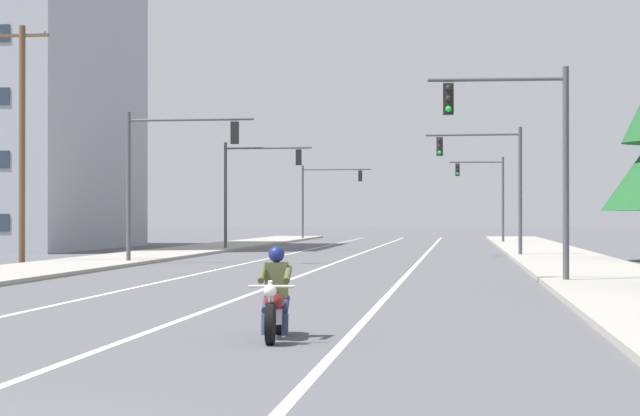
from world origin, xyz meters
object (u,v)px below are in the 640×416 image
motorcycle_with_rider (275,302)px  traffic_signal_near_left (165,163)px  traffic_signal_far_right (488,187)px  traffic_signal_mid_right (493,172)px  traffic_signal_far_left (323,190)px  traffic_signal_mid_left (251,178)px  traffic_signal_near_right (527,142)px  utility_pole_left_near (22,139)px

motorcycle_with_rider → traffic_signal_near_left: bearing=108.3°
traffic_signal_near_left → traffic_signal_far_right: bearing=69.7°
traffic_signal_mid_right → traffic_signal_far_left: 41.30m
traffic_signal_mid_right → traffic_signal_mid_left: 16.38m
traffic_signal_near_right → traffic_signal_mid_left: bearing=113.8°
traffic_signal_mid_right → traffic_signal_far_left: (-12.95, 39.22, 0.07)m
traffic_signal_near_right → traffic_signal_mid_right: same height
traffic_signal_mid_left → utility_pole_left_near: bearing=-106.4°
traffic_signal_far_right → utility_pole_left_near: utility_pole_left_near is taller
traffic_signal_near_right → traffic_signal_far_right: 49.57m
motorcycle_with_rider → traffic_signal_near_right: bearing=72.5°
motorcycle_with_rider → traffic_signal_near_left: (-9.01, 27.27, 3.54)m
traffic_signal_far_left → traffic_signal_mid_left: bearing=-91.0°
traffic_signal_far_left → utility_pole_left_near: utility_pole_left_near is taller
traffic_signal_near_left → utility_pole_left_near: utility_pole_left_near is taller
traffic_signal_near_left → utility_pole_left_near: (-5.83, -0.54, 0.96)m
traffic_signal_near_left → traffic_signal_far_left: size_ratio=1.00×
motorcycle_with_rider → traffic_signal_mid_right: 37.54m
motorcycle_with_rider → traffic_signal_mid_left: size_ratio=0.35×
motorcycle_with_rider → traffic_signal_mid_left: (-9.05, 46.42, 3.53)m
motorcycle_with_rider → traffic_signal_near_right: traffic_signal_near_right is taller
traffic_signal_near_left → motorcycle_with_rider: bearing=-71.7°
utility_pole_left_near → traffic_signal_near_right: bearing=-30.6°
traffic_signal_near_right → traffic_signal_mid_right: (-0.34, 21.98, 0.04)m
motorcycle_with_rider → traffic_signal_mid_left: bearing=101.0°
traffic_signal_near_right → traffic_signal_mid_right: 21.98m
utility_pole_left_near → traffic_signal_near_left: bearing=5.3°
traffic_signal_far_right → traffic_signal_mid_left: bearing=-127.2°
motorcycle_with_rider → traffic_signal_far_left: (-8.52, 76.33, 3.57)m
traffic_signal_mid_right → traffic_signal_near_right: bearing=-89.1°
traffic_signal_near_left → traffic_signal_mid_left: bearing=90.1°
traffic_signal_mid_left → traffic_signal_far_right: same height
traffic_signal_near_left → traffic_signal_mid_left: same height
traffic_signal_mid_left → traffic_signal_far_right: 22.97m
motorcycle_with_rider → traffic_signal_far_left: size_ratio=0.35×
traffic_signal_mid_right → utility_pole_left_near: 21.91m
traffic_signal_near_right → traffic_signal_near_left: same height
traffic_signal_far_right → motorcycle_with_rider: bearing=-94.3°
traffic_signal_mid_right → motorcycle_with_rider: bearing=-96.8°
traffic_signal_near_left → traffic_signal_far_left: same height
motorcycle_with_rider → traffic_signal_near_right: (4.77, 15.14, 3.46)m
traffic_signal_near_left → traffic_signal_far_left: 49.06m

